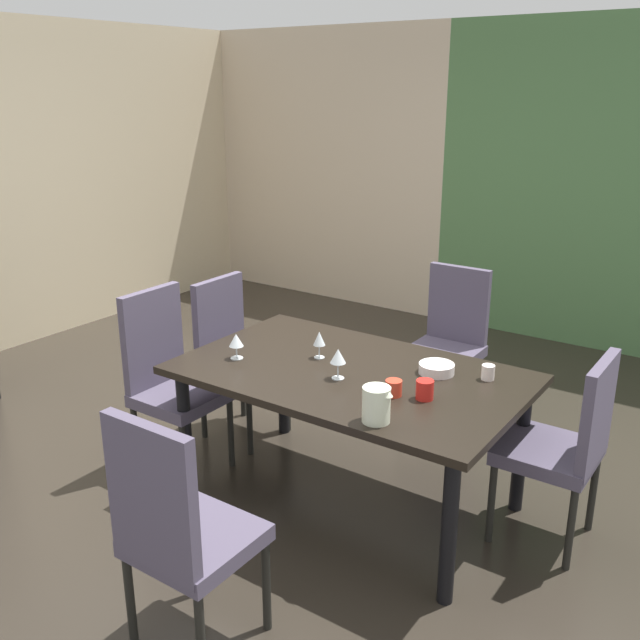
% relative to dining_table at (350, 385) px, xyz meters
% --- Properties ---
extents(ground_plane, '(6.02, 6.31, 0.02)m').
position_rel_dining_table_xyz_m(ground_plane, '(-0.72, 0.09, -0.69)').
color(ground_plane, '#2C261F').
extents(back_panel_interior, '(2.72, 0.10, 2.67)m').
position_rel_dining_table_xyz_m(back_panel_interior, '(-2.37, 3.19, 0.66)').
color(back_panel_interior, beige).
rests_on(back_panel_interior, ground_plane).
extents(garden_window_panel, '(3.30, 0.10, 2.67)m').
position_rel_dining_table_xyz_m(garden_window_panel, '(0.64, 3.19, 0.66)').
color(garden_window_panel, '#4D7645').
rests_on(garden_window_panel, ground_plane).
extents(dining_table, '(1.75, 1.07, 0.76)m').
position_rel_dining_table_xyz_m(dining_table, '(0.00, 0.00, 0.00)').
color(dining_table, black).
rests_on(dining_table, ground_plane).
extents(chair_left_near, '(0.45, 0.44, 1.06)m').
position_rel_dining_table_xyz_m(chair_left_near, '(-1.04, -0.27, -0.10)').
color(chair_left_near, '#4E4559').
rests_on(chair_left_near, ground_plane).
extents(chair_right_far, '(0.44, 0.44, 0.98)m').
position_rel_dining_table_xyz_m(chair_right_far, '(1.04, 0.27, -0.13)').
color(chair_right_far, '#4E4559').
rests_on(chair_right_far, ground_plane).
extents(chair_head_far, '(0.44, 0.45, 1.01)m').
position_rel_dining_table_xyz_m(chair_head_far, '(-0.03, 1.28, -0.12)').
color(chair_head_far, '#4E4559').
rests_on(chair_head_far, ground_plane).
extents(chair_head_near, '(0.44, 0.44, 1.04)m').
position_rel_dining_table_xyz_m(chair_head_near, '(0.05, -1.28, -0.11)').
color(chair_head_near, '#4E4559').
rests_on(chair_head_near, ground_plane).
extents(chair_left_far, '(0.45, 0.44, 1.00)m').
position_rel_dining_table_xyz_m(chair_left_far, '(-1.04, 0.27, -0.12)').
color(chair_left_far, '#4E4559').
rests_on(chair_left_far, ground_plane).
extents(wine_glass_east, '(0.08, 0.08, 0.16)m').
position_rel_dining_table_xyz_m(wine_glass_east, '(0.00, -0.12, 0.20)').
color(wine_glass_east, silver).
rests_on(wine_glass_east, dining_table).
extents(wine_glass_front, '(0.08, 0.08, 0.14)m').
position_rel_dining_table_xyz_m(wine_glass_front, '(-0.59, -0.20, 0.18)').
color(wine_glass_front, silver).
rests_on(wine_glass_front, dining_table).
extents(wine_glass_right, '(0.06, 0.06, 0.15)m').
position_rel_dining_table_xyz_m(wine_glass_right, '(-0.24, 0.06, 0.18)').
color(wine_glass_right, silver).
rests_on(wine_glass_right, dining_table).
extents(serving_bowl_center, '(0.18, 0.18, 0.05)m').
position_rel_dining_table_xyz_m(serving_bowl_center, '(0.37, 0.22, 0.11)').
color(serving_bowl_center, white).
rests_on(serving_bowl_center, dining_table).
extents(cup_near_shelf, '(0.06, 0.06, 0.08)m').
position_rel_dining_table_xyz_m(cup_near_shelf, '(0.62, 0.29, 0.12)').
color(cup_near_shelf, white).
rests_on(cup_near_shelf, dining_table).
extents(cup_north, '(0.08, 0.08, 0.08)m').
position_rel_dining_table_xyz_m(cup_north, '(0.33, -0.14, 0.12)').
color(cup_north, red).
rests_on(cup_north, dining_table).
extents(cup_west, '(0.08, 0.08, 0.09)m').
position_rel_dining_table_xyz_m(cup_west, '(0.46, -0.09, 0.13)').
color(cup_west, red).
rests_on(cup_west, dining_table).
extents(pitcher_left, '(0.14, 0.12, 0.16)m').
position_rel_dining_table_xyz_m(pitcher_left, '(0.40, -0.42, 0.16)').
color(pitcher_left, silver).
rests_on(pitcher_left, dining_table).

